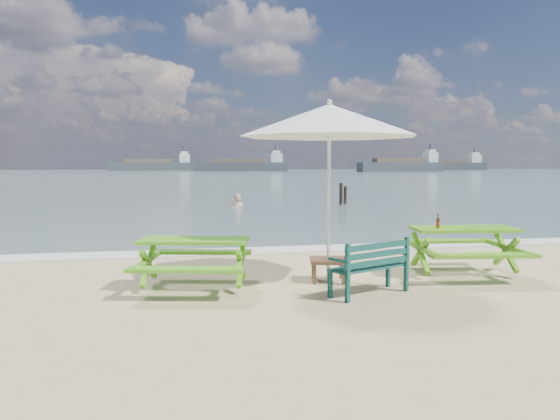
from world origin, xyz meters
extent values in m
plane|color=slate|center=(0.00, 85.00, 0.00)|extent=(300.00, 300.00, 0.00)
cube|color=silver|center=(0.00, 4.60, 0.01)|extent=(22.00, 0.90, 0.01)
cube|color=#53A519|center=(-1.84, 1.26, 0.73)|extent=(1.69, 1.06, 0.05)
cube|color=#53A519|center=(-1.68, 1.98, 0.43)|extent=(1.59, 0.61, 0.05)
cube|color=#53A519|center=(-2.01, 0.54, 0.43)|extent=(1.59, 0.61, 0.05)
cube|color=#53A519|center=(-1.84, 1.26, 0.33)|extent=(1.63, 1.18, 0.67)
cube|color=#509817|center=(2.59, 1.40, 0.77)|extent=(1.76, 1.00, 0.05)
cube|color=#509817|center=(2.69, 2.17, 0.46)|extent=(1.69, 0.51, 0.05)
cube|color=#509817|center=(2.48, 0.62, 0.46)|extent=(1.69, 0.51, 0.05)
cube|color=#509817|center=(2.59, 1.40, 0.35)|extent=(1.68, 1.14, 0.71)
cube|color=#0E3B36|center=(0.56, 0.45, 0.39)|extent=(1.28, 0.84, 0.04)
cube|color=#0E3B36|center=(0.64, 0.27, 0.60)|extent=(1.14, 0.54, 0.32)
cube|color=#0E3B36|center=(0.56, 0.45, 0.19)|extent=(1.22, 0.86, 0.39)
cube|color=brown|center=(0.24, 1.37, 0.33)|extent=(0.67, 0.67, 0.06)
cube|color=brown|center=(0.24, 1.37, 0.16)|extent=(0.59, 0.59, 0.31)
cylinder|color=silver|center=(0.24, 1.37, 1.34)|extent=(0.06, 0.06, 2.68)
cone|color=white|center=(0.24, 1.37, 2.51)|extent=(3.34, 3.34, 0.50)
cylinder|color=brown|center=(2.12, 1.41, 0.87)|extent=(0.06, 0.06, 0.14)
cylinder|color=brown|center=(2.12, 1.41, 1.00)|extent=(0.02, 0.02, 0.07)
cylinder|color=red|center=(2.12, 1.41, 0.87)|extent=(0.06, 0.06, 0.06)
imported|color=tan|center=(0.68, 17.00, -0.40)|extent=(0.75, 0.55, 1.89)
cylinder|color=black|center=(5.35, 16.67, 0.39)|extent=(0.16, 0.16, 1.19)
cylinder|color=black|center=(5.75, 17.27, 0.30)|extent=(0.15, 0.15, 1.00)
cube|color=#373D41|center=(74.07, 136.37, 1.00)|extent=(24.46, 6.19, 2.20)
cube|color=silver|center=(83.23, 135.53, 3.20)|extent=(3.17, 3.25, 2.20)
cube|color=#373D41|center=(48.65, 108.42, 1.00)|extent=(19.43, 4.41, 2.20)
cube|color=silver|center=(56.00, 108.58, 3.20)|extent=(2.38, 3.05, 2.20)
cube|color=#373D41|center=(-6.82, 137.87, 1.00)|extent=(22.25, 6.62, 2.20)
cube|color=silver|center=(1.45, 138.88, 3.20)|extent=(2.98, 3.30, 2.20)
cube|color=#373D41|center=(14.71, 124.86, 1.00)|extent=(22.89, 5.99, 2.20)
cube|color=silver|center=(23.27, 124.09, 3.20)|extent=(2.97, 3.23, 2.20)
camera|label=1|loc=(-2.18, -6.78, 1.85)|focal=35.00mm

